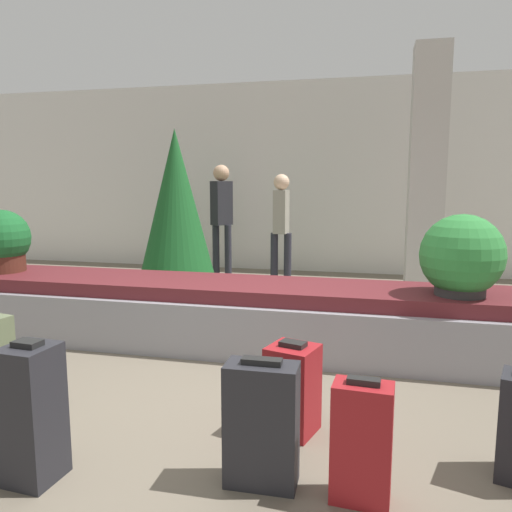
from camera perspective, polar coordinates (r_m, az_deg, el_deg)
ground_plane at (r=3.66m, az=-4.55°, el=-16.09°), size 18.00×18.00×0.00m
back_wall at (r=8.58m, az=6.53°, el=8.89°), size 18.00×0.06×3.20m
carousel at (r=4.65m, az=0.00°, el=-6.86°), size 8.79×0.98×0.60m
pillar at (r=6.76m, az=18.91°, el=8.66°), size 0.43×0.43×3.20m
suitcase_0 at (r=2.63m, az=0.65°, el=-18.66°), size 0.36×0.20×0.66m
suitcase_1 at (r=3.14m, az=4.19°, el=-14.89°), size 0.34×0.34×0.57m
suitcase_3 at (r=2.57m, az=11.98°, el=-20.12°), size 0.29×0.19×0.61m
suitcase_5 at (r=2.87m, az=-24.20°, el=-16.08°), size 0.26×0.27×0.74m
potted_plant_0 at (r=4.36m, az=22.45°, el=-0.15°), size 0.67×0.67×0.67m
potted_plant_1 at (r=5.76m, az=-27.07°, el=1.48°), size 0.57×0.57×0.64m
traveler_0 at (r=7.85m, az=-3.95°, el=5.22°), size 0.32×0.37×1.79m
traveler_1 at (r=7.28m, az=2.90°, el=4.10°), size 0.31×0.32×1.64m
decorated_tree at (r=7.04m, az=-9.12°, el=5.82°), size 1.07×1.07×2.25m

